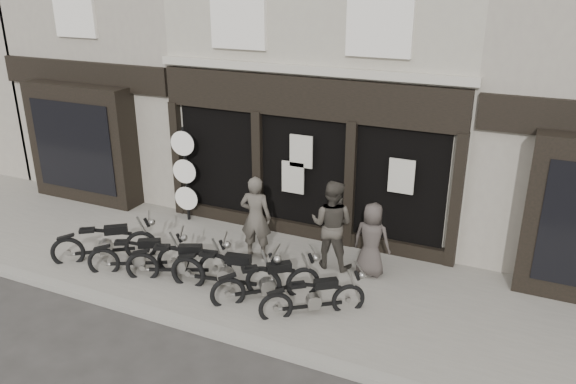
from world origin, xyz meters
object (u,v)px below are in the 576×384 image
at_px(motorcycle_1, 140,258).
at_px(motorcycle_5, 314,301).
at_px(motorcycle_0, 106,246).
at_px(motorcycle_2, 180,265).
at_px(motorcycle_4, 267,285).
at_px(motorcycle_3, 227,275).
at_px(man_right, 372,240).
at_px(advert_sign_post, 186,179).
at_px(man_centre, 332,224).
at_px(man_left, 256,218).

distance_m(motorcycle_1, motorcycle_5, 3.93).
distance_m(motorcycle_0, motorcycle_2, 1.95).
distance_m(motorcycle_1, motorcycle_4, 2.93).
height_order(motorcycle_1, motorcycle_3, motorcycle_3).
height_order(motorcycle_3, motorcycle_5, motorcycle_3).
relative_size(motorcycle_5, man_right, 1.09).
xyz_separation_m(motorcycle_1, motorcycle_3, (2.05, 0.10, 0.04)).
height_order(man_right, advert_sign_post, advert_sign_post).
bearing_deg(man_centre, man_right, 179.24).
height_order(motorcycle_3, advert_sign_post, advert_sign_post).
height_order(motorcycle_5, man_centre, man_centre).
height_order(motorcycle_2, motorcycle_5, motorcycle_2).
bearing_deg(man_centre, motorcycle_1, 27.33).
xyz_separation_m(motorcycle_4, advert_sign_post, (-3.50, 2.48, 0.82)).
bearing_deg(man_left, motorcycle_3, 83.82).
relative_size(motorcycle_1, advert_sign_post, 0.76).
distance_m(motorcycle_5, man_right, 1.98).
relative_size(motorcycle_1, motorcycle_3, 0.84).
relative_size(man_right, advert_sign_post, 0.62).
distance_m(motorcycle_2, advert_sign_post, 3.06).
distance_m(man_centre, advert_sign_post, 4.22).
relative_size(motorcycle_2, man_left, 1.09).
bearing_deg(motorcycle_2, motorcycle_0, 155.89).
bearing_deg(man_right, motorcycle_5, 76.64).
height_order(motorcycle_4, man_centre, man_centre).
bearing_deg(motorcycle_4, motorcycle_5, -45.22).
xyz_separation_m(motorcycle_5, man_centre, (-0.36, 1.84, 0.70)).
bearing_deg(motorcycle_5, man_centre, 64.34).
xyz_separation_m(motorcycle_4, man_centre, (0.65, 1.74, 0.67)).
distance_m(motorcycle_0, motorcycle_4, 3.92).
bearing_deg(motorcycle_0, advert_sign_post, 43.66).
distance_m(motorcycle_0, advert_sign_post, 2.67).
relative_size(motorcycle_1, man_right, 1.22).
bearing_deg(man_centre, motorcycle_2, 33.73).
distance_m(motorcycle_2, motorcycle_3, 1.10).
height_order(motorcycle_2, man_right, man_right).
distance_m(motorcycle_0, motorcycle_5, 4.93).
distance_m(motorcycle_3, man_right, 3.02).
bearing_deg(man_right, man_centre, 1.99).
relative_size(motorcycle_5, man_centre, 0.90).
height_order(man_left, man_centre, man_centre).
xyz_separation_m(motorcycle_3, man_left, (-0.12, 1.48, 0.62)).
xyz_separation_m(motorcycle_2, motorcycle_4, (1.98, 0.04, -0.01)).
bearing_deg(advert_sign_post, motorcycle_5, -37.78).
relative_size(motorcycle_3, advert_sign_post, 0.91).
bearing_deg(man_right, motorcycle_3, 38.88).
bearing_deg(motorcycle_0, motorcycle_2, -37.24).
height_order(motorcycle_0, advert_sign_post, advert_sign_post).
relative_size(motorcycle_3, man_left, 1.22).
bearing_deg(motorcycle_1, man_centre, -0.78).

